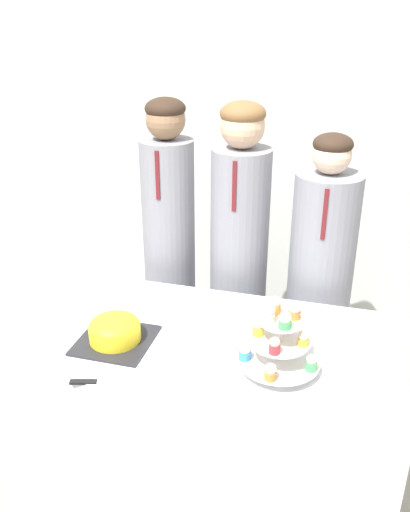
{
  "coord_description": "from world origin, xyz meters",
  "views": [
    {
      "loc": [
        0.45,
        -1.29,
        1.87
      ],
      "look_at": [
        -0.02,
        0.41,
        1.05
      ],
      "focal_mm": 38.0,
      "sensor_mm": 36.0,
      "label": 1
    }
  ],
  "objects_px": {
    "cupcake_stand": "(279,339)",
    "student_0": "(170,258)",
    "student_1": "(239,267)",
    "student_2": "(318,292)",
    "round_cake": "(115,330)",
    "cake_knife": "(100,382)"
  },
  "relations": [
    {
      "from": "cupcake_stand",
      "to": "student_0",
      "type": "xyz_separation_m",
      "value": [
        -0.65,
        0.74,
        -0.12
      ]
    },
    {
      "from": "student_0",
      "to": "student_1",
      "type": "relative_size",
      "value": 1.0
    },
    {
      "from": "student_2",
      "to": "student_0",
      "type": "bearing_deg",
      "value": -180.0
    },
    {
      "from": "round_cake",
      "to": "cupcake_stand",
      "type": "height_order",
      "value": "cupcake_stand"
    },
    {
      "from": "round_cake",
      "to": "student_2",
      "type": "bearing_deg",
      "value": 46.78
    },
    {
      "from": "round_cake",
      "to": "student_2",
      "type": "relative_size",
      "value": 0.19
    },
    {
      "from": "cake_knife",
      "to": "cupcake_stand",
      "type": "bearing_deg",
      "value": 7.59
    },
    {
      "from": "student_1",
      "to": "student_2",
      "type": "height_order",
      "value": "student_1"
    },
    {
      "from": "cupcake_stand",
      "to": "student_0",
      "type": "distance_m",
      "value": 0.99
    },
    {
      "from": "cake_knife",
      "to": "student_1",
      "type": "height_order",
      "value": "student_1"
    },
    {
      "from": "cake_knife",
      "to": "round_cake",
      "type": "bearing_deg",
      "value": 86.43
    },
    {
      "from": "student_2",
      "to": "cupcake_stand",
      "type": "bearing_deg",
      "value": -96.66
    },
    {
      "from": "cupcake_stand",
      "to": "student_1",
      "type": "height_order",
      "value": "student_1"
    },
    {
      "from": "round_cake",
      "to": "cupcake_stand",
      "type": "xyz_separation_m",
      "value": [
        0.61,
        -0.01,
        0.07
      ]
    },
    {
      "from": "student_2",
      "to": "student_1",
      "type": "bearing_deg",
      "value": 180.0
    },
    {
      "from": "round_cake",
      "to": "cupcake_stand",
      "type": "bearing_deg",
      "value": -0.53
    },
    {
      "from": "round_cake",
      "to": "student_1",
      "type": "height_order",
      "value": "student_1"
    },
    {
      "from": "student_0",
      "to": "student_1",
      "type": "distance_m",
      "value": 0.35
    },
    {
      "from": "student_0",
      "to": "student_2",
      "type": "xyz_separation_m",
      "value": [
        0.73,
        0.0,
        -0.08
      ]
    },
    {
      "from": "student_0",
      "to": "student_2",
      "type": "relative_size",
      "value": 1.08
    },
    {
      "from": "cake_knife",
      "to": "cupcake_stand",
      "type": "distance_m",
      "value": 0.62
    },
    {
      "from": "cupcake_stand",
      "to": "student_1",
      "type": "bearing_deg",
      "value": 111.8
    }
  ]
}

